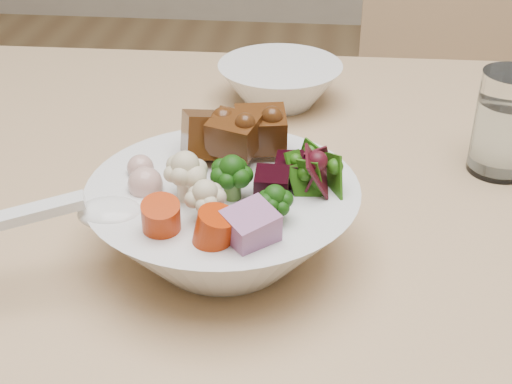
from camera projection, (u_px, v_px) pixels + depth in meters
chair_far at (455, 142)px, 1.45m from camera, size 0.42×0.42×0.89m
food_bowl at (226, 215)px, 0.66m from camera, size 0.25×0.25×0.13m
soup_spoon at (87, 213)px, 0.61m from camera, size 0.16×0.08×0.03m
water_glass at (505, 127)px, 0.79m from camera, size 0.07×0.07×0.12m
side_bowl at (280, 84)px, 0.96m from camera, size 0.17×0.17×0.06m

